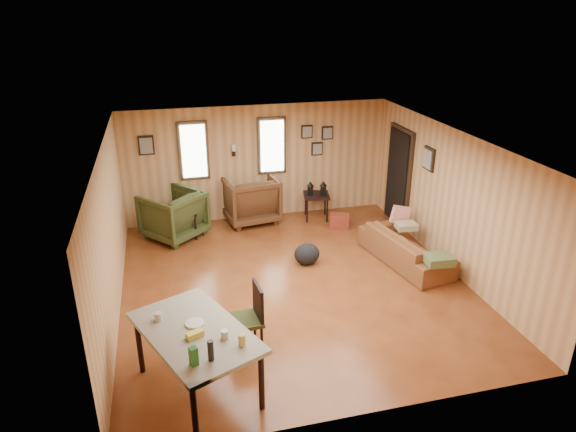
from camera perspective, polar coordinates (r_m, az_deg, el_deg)
name	(u,v)px	position (r m, az deg, el deg)	size (l,w,h in m)	color
room	(300,209)	(8.29, 1.35, 0.77)	(5.54, 6.04, 2.44)	brown
sofa	(406,243)	(9.28, 12.97, -2.95)	(1.93, 0.56, 0.75)	brown
recliner_brown	(250,197)	(10.73, -4.25, 2.14)	(1.05, 0.98, 1.08)	#4A2B16
recliner_green	(173,213)	(10.21, -12.65, 0.36)	(1.00, 0.94, 1.03)	#32391A
end_table	(185,219)	(10.24, -11.40, -0.29)	(0.60, 0.56, 0.67)	black
side_table	(317,193)	(10.83, 3.19, 2.54)	(0.62, 0.62, 0.84)	black
cooler	(339,221)	(10.58, 5.73, -0.56)	(0.46, 0.39, 0.28)	maroon
backpack	(307,254)	(9.06, 2.11, -4.26)	(0.48, 0.37, 0.39)	black
sofa_pillows	(420,238)	(9.19, 14.41, -2.43)	(0.54, 1.91, 0.39)	#4D5730
dining_table	(196,336)	(6.12, -10.22, -13.03)	(1.56, 1.91, 1.08)	gray
dining_chair	(250,315)	(6.82, -4.23, -10.87)	(0.47, 0.47, 0.96)	#32391A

